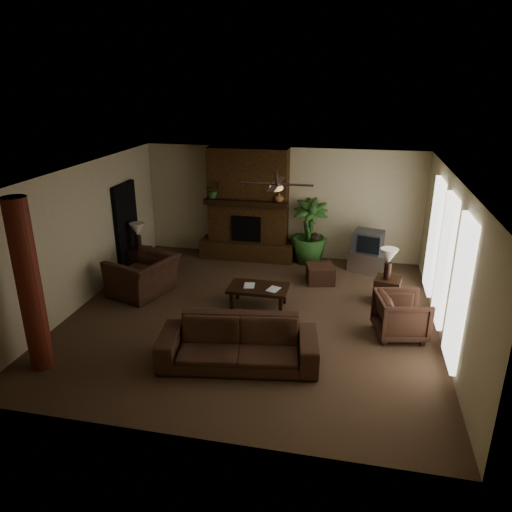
% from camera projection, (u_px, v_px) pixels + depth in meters
% --- Properties ---
extents(room_shell, '(7.00, 7.00, 7.00)m').
position_uv_depth(room_shell, '(252.00, 248.00, 8.93)').
color(room_shell, brown).
rests_on(room_shell, ground).
extents(fireplace, '(2.40, 0.70, 2.80)m').
position_uv_depth(fireplace, '(248.00, 214.00, 12.12)').
color(fireplace, '#563417').
rests_on(fireplace, ground).
extents(windows, '(0.08, 3.65, 2.35)m').
position_uv_depth(windows, '(444.00, 261.00, 8.46)').
color(windows, white).
rests_on(windows, ground).
extents(log_column, '(0.36, 0.36, 2.80)m').
position_uv_depth(log_column, '(29.00, 287.00, 7.30)').
color(log_column, maroon).
rests_on(log_column, ground).
extents(doorway, '(0.10, 1.00, 2.10)m').
position_uv_depth(doorway, '(127.00, 227.00, 11.36)').
color(doorway, black).
rests_on(doorway, ground).
extents(ceiling_fan, '(1.35, 1.35, 0.37)m').
position_uv_depth(ceiling_fan, '(276.00, 186.00, 8.73)').
color(ceiling_fan, '#301D15').
rests_on(ceiling_fan, ceiling).
extents(sofa, '(2.63, 1.11, 1.00)m').
position_uv_depth(sofa, '(238.00, 336.00, 7.67)').
color(sofa, '#40281B').
rests_on(sofa, ground).
extents(armchair_left, '(1.19, 1.47, 1.11)m').
position_uv_depth(armchair_left, '(142.00, 270.00, 10.18)').
color(armchair_left, '#40281B').
rests_on(armchair_left, ground).
extents(armchair_right, '(0.96, 1.00, 0.88)m').
position_uv_depth(armchair_right, '(401.00, 314.00, 8.53)').
color(armchair_right, '#40281B').
rests_on(armchair_right, ground).
extents(coffee_table, '(1.20, 0.70, 0.43)m').
position_uv_depth(coffee_table, '(258.00, 289.00, 9.67)').
color(coffee_table, black).
rests_on(coffee_table, ground).
extents(ottoman, '(0.72, 0.72, 0.40)m').
position_uv_depth(ottoman, '(320.00, 274.00, 10.88)').
color(ottoman, '#40281B').
rests_on(ottoman, ground).
extents(tv_stand, '(0.97, 0.77, 0.50)m').
position_uv_depth(tv_stand, '(368.00, 261.00, 11.47)').
color(tv_stand, '#BBBBBE').
rests_on(tv_stand, ground).
extents(tv, '(0.76, 0.68, 0.52)m').
position_uv_depth(tv, '(368.00, 242.00, 11.28)').
color(tv, '#333335').
rests_on(tv, tv_stand).
extents(floor_vase, '(0.34, 0.34, 0.77)m').
position_uv_depth(floor_vase, '(314.00, 246.00, 11.97)').
color(floor_vase, '#2E251A').
rests_on(floor_vase, ground).
extents(floor_plant, '(1.23, 1.76, 0.89)m').
position_uv_depth(floor_plant, '(309.00, 245.00, 12.00)').
color(floor_plant, '#2E5A24').
rests_on(floor_plant, ground).
extents(side_table_left, '(0.55, 0.55, 0.55)m').
position_uv_depth(side_table_left, '(140.00, 260.00, 11.52)').
color(side_table_left, black).
rests_on(side_table_left, ground).
extents(lamp_left, '(0.44, 0.44, 0.65)m').
position_uv_depth(lamp_left, '(137.00, 231.00, 11.23)').
color(lamp_left, '#301D15').
rests_on(lamp_left, side_table_left).
extents(side_table_right, '(0.59, 0.59, 0.55)m').
position_uv_depth(side_table_right, '(387.00, 291.00, 9.84)').
color(side_table_right, black).
rests_on(side_table_right, ground).
extents(lamp_right, '(0.42, 0.42, 0.65)m').
position_uv_depth(lamp_right, '(389.00, 258.00, 9.56)').
color(lamp_right, '#301D15').
rests_on(lamp_right, side_table_right).
extents(mantel_plant, '(0.46, 0.49, 0.33)m').
position_uv_depth(mantel_plant, '(213.00, 192.00, 11.90)').
color(mantel_plant, '#2E5A24').
rests_on(mantel_plant, fireplace).
extents(mantel_vase, '(0.28, 0.29, 0.22)m').
position_uv_depth(mantel_vase, '(279.00, 197.00, 11.55)').
color(mantel_vase, '#905D39').
rests_on(mantel_vase, fireplace).
extents(book_a, '(0.22, 0.06, 0.29)m').
position_uv_depth(book_a, '(244.00, 280.00, 9.62)').
color(book_a, '#999999').
rests_on(book_a, coffee_table).
extents(book_b, '(0.21, 0.08, 0.29)m').
position_uv_depth(book_b, '(269.00, 282.00, 9.50)').
color(book_b, '#999999').
rests_on(book_b, coffee_table).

